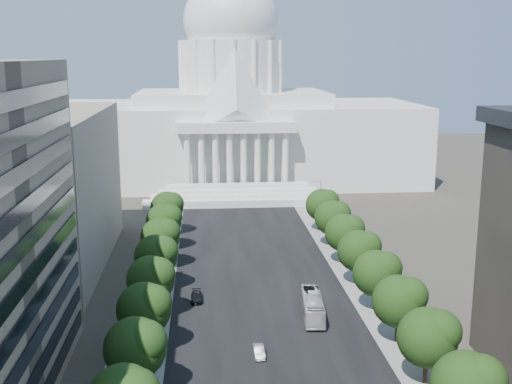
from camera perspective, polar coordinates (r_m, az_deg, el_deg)
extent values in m
cube|color=black|center=(121.54, -0.03, -7.41)|extent=(30.00, 260.00, 0.01)
cube|color=gray|center=(121.56, -9.07, -7.56)|extent=(8.00, 260.00, 0.02)
cube|color=gray|center=(124.46, 8.79, -7.08)|extent=(8.00, 260.00, 0.02)
cube|color=white|center=(211.25, -2.16, 4.47)|extent=(120.00, 50.00, 25.00)
cube|color=white|center=(209.81, -2.19, 8.40)|extent=(60.00, 40.00, 4.00)
cube|color=white|center=(183.50, -1.79, 5.83)|extent=(34.00, 8.00, 3.00)
cylinder|color=white|center=(209.39, -2.21, 11.13)|extent=(32.00, 32.00, 16.00)
ellipsoid|color=white|center=(209.62, -2.24, 14.96)|extent=(30.00, 30.00, 27.60)
cube|color=gray|center=(132.52, -21.58, 0.11)|extent=(38.00, 52.00, 30.00)
cylinder|color=#33261C|center=(82.56, -10.58, -16.43)|extent=(0.56, 0.56, 2.94)
sphere|color=black|center=(80.44, -10.71, -13.48)|extent=(7.60, 7.60, 7.60)
sphere|color=black|center=(79.14, -9.82, -12.98)|extent=(5.32, 5.32, 5.32)
cylinder|color=#33261C|center=(93.23, -9.84, -12.91)|extent=(0.56, 0.56, 2.94)
sphere|color=black|center=(91.35, -9.95, -10.24)|extent=(7.60, 7.60, 7.60)
sphere|color=black|center=(90.11, -9.16, -9.75)|extent=(5.32, 5.32, 5.32)
cylinder|color=#33261C|center=(104.19, -9.27, -10.12)|extent=(0.56, 0.56, 2.94)
sphere|color=black|center=(102.51, -9.36, -7.69)|extent=(7.60, 7.60, 7.60)
sphere|color=black|center=(101.32, -8.66, -7.23)|extent=(5.32, 5.32, 5.32)
cylinder|color=#33261C|center=(115.36, -8.82, -7.87)|extent=(0.56, 0.56, 2.94)
sphere|color=black|center=(113.85, -8.89, -5.65)|extent=(7.60, 7.60, 7.60)
sphere|color=black|center=(112.69, -8.26, -5.21)|extent=(5.32, 5.32, 5.32)
cylinder|color=#33261C|center=(126.68, -8.45, -6.02)|extent=(0.56, 0.56, 2.94)
sphere|color=black|center=(125.30, -8.51, -3.98)|extent=(7.60, 7.60, 7.60)
sphere|color=black|center=(124.18, -7.94, -3.56)|extent=(5.32, 5.32, 5.32)
cylinder|color=#33261C|center=(138.11, -8.14, -4.47)|extent=(0.56, 0.56, 2.94)
sphere|color=black|center=(136.85, -8.20, -2.59)|extent=(7.60, 7.60, 7.60)
sphere|color=black|center=(135.75, -7.67, -2.19)|extent=(5.32, 5.32, 5.32)
cylinder|color=#33261C|center=(149.63, -7.88, -3.16)|extent=(0.56, 0.56, 2.94)
sphere|color=black|center=(148.47, -7.93, -1.41)|extent=(7.60, 7.60, 7.60)
sphere|color=black|center=(147.40, -7.45, -1.04)|extent=(5.32, 5.32, 5.32)
sphere|color=black|center=(73.93, 19.44, -15.43)|extent=(5.32, 5.32, 5.32)
cylinder|color=#33261C|center=(86.56, 14.80, -15.22)|extent=(0.56, 0.56, 2.94)
sphere|color=black|center=(84.54, 14.98, -12.38)|extent=(7.60, 7.60, 7.60)
sphere|color=black|center=(83.87, 16.07, -11.80)|extent=(5.32, 5.32, 5.32)
cylinder|color=#33261C|center=(96.79, 12.41, -12.05)|extent=(0.56, 0.56, 2.94)
sphere|color=black|center=(94.98, 12.54, -9.46)|extent=(7.60, 7.60, 7.60)
sphere|color=black|center=(94.30, 13.49, -8.93)|extent=(5.32, 5.32, 5.32)
cylinder|color=#33261C|center=(107.39, 10.53, -9.48)|extent=(0.56, 0.56, 2.94)
sphere|color=black|center=(105.76, 10.63, -7.11)|extent=(7.60, 7.60, 7.60)
sphere|color=black|center=(105.06, 11.47, -6.62)|extent=(5.32, 5.32, 5.32)
cylinder|color=#33261C|center=(118.25, 9.01, -7.37)|extent=(0.56, 0.56, 2.94)
sphere|color=black|center=(116.78, 9.09, -5.20)|extent=(7.60, 7.60, 7.60)
sphere|color=black|center=(116.06, 9.83, -4.75)|extent=(5.32, 5.32, 5.32)
cylinder|color=#33261C|center=(129.32, 7.76, -5.62)|extent=(0.56, 0.56, 2.94)
sphere|color=black|center=(127.97, 7.82, -3.61)|extent=(7.60, 7.60, 7.60)
sphere|color=black|center=(127.25, 8.49, -3.19)|extent=(5.32, 5.32, 5.32)
cylinder|color=#33261C|center=(140.54, 6.71, -4.14)|extent=(0.56, 0.56, 2.94)
sphere|color=black|center=(139.30, 6.76, -2.28)|extent=(7.60, 7.60, 7.60)
sphere|color=black|center=(138.57, 7.37, -1.89)|extent=(5.32, 5.32, 5.32)
cylinder|color=#33261C|center=(151.88, 5.82, -2.88)|extent=(0.56, 0.56, 2.94)
sphere|color=black|center=(150.73, 5.86, -1.15)|extent=(7.60, 7.60, 7.60)
sphere|color=black|center=(150.00, 6.42, -0.78)|extent=(5.32, 5.32, 5.32)
cylinder|color=gray|center=(73.06, 19.58, -14.47)|extent=(2.40, 0.14, 0.14)
sphere|color=gray|center=(72.68, 18.76, -14.65)|extent=(0.44, 0.44, 0.44)
cylinder|color=gray|center=(96.35, 13.94, -10.28)|extent=(0.18, 0.18, 9.00)
cylinder|color=gray|center=(94.45, 13.38, -7.92)|extent=(2.40, 0.14, 0.14)
sphere|color=gray|center=(94.15, 12.73, -8.02)|extent=(0.44, 0.44, 0.44)
cylinder|color=gray|center=(118.81, 10.12, -5.78)|extent=(0.18, 0.18, 9.00)
cylinder|color=gray|center=(117.27, 9.63, -3.80)|extent=(2.40, 0.14, 0.14)
sphere|color=gray|center=(117.04, 9.11, -3.87)|extent=(0.44, 0.44, 0.44)
cylinder|color=gray|center=(142.12, 7.57, -2.71)|extent=(0.18, 0.18, 9.00)
cylinder|color=gray|center=(140.84, 7.14, -1.03)|extent=(2.40, 0.14, 0.14)
sphere|color=gray|center=(140.64, 6.70, -1.08)|extent=(0.44, 0.44, 0.44)
cylinder|color=gray|center=(165.92, 5.76, -0.51)|extent=(0.18, 0.18, 9.00)
cylinder|color=gray|center=(164.83, 5.38, 0.94)|extent=(2.40, 0.14, 0.14)
sphere|color=gray|center=(164.66, 5.00, 0.90)|extent=(0.44, 0.44, 0.44)
imported|color=#ACADB4|center=(90.80, 0.26, -14.00)|extent=(1.49, 4.04, 1.32)
imported|color=black|center=(109.75, -5.30, -9.28)|extent=(2.01, 4.76, 1.37)
imported|color=silver|center=(103.25, 5.06, -10.05)|extent=(4.07, 12.80, 3.50)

